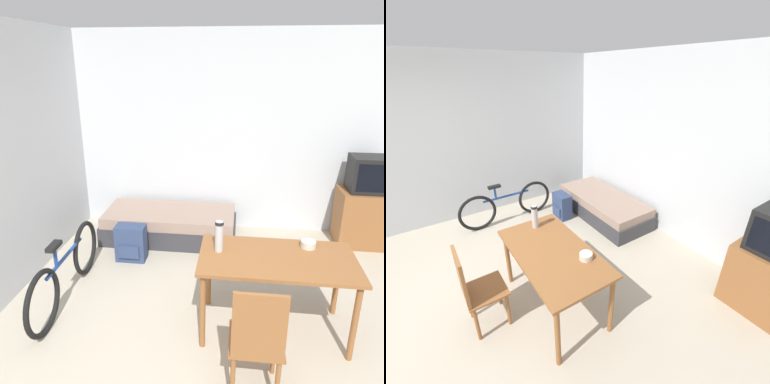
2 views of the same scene
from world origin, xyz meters
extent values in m
cube|color=silver|center=(0.00, 3.36, 1.35)|extent=(5.27, 0.06, 2.70)
cube|color=silver|center=(-2.17, 1.66, 1.35)|extent=(0.06, 4.33, 2.70)
cube|color=#333338|center=(-0.79, 2.84, 0.13)|extent=(1.77, 0.81, 0.25)
cube|color=gray|center=(-0.79, 2.84, 0.32)|extent=(1.72, 0.79, 0.14)
cube|color=brown|center=(1.72, 3.00, 0.37)|extent=(0.61, 0.49, 0.74)
cube|color=black|center=(1.72, 3.00, 0.96)|extent=(0.44, 0.38, 0.45)
cube|color=black|center=(1.72, 2.81, 0.96)|extent=(0.36, 0.01, 0.35)
cube|color=brown|center=(0.46, 1.15, 0.72)|extent=(1.33, 0.72, 0.03)
cylinder|color=brown|center=(-0.14, 0.85, 0.35)|extent=(0.05, 0.05, 0.71)
cylinder|color=brown|center=(1.07, 0.85, 0.35)|extent=(0.05, 0.05, 0.71)
cylinder|color=brown|center=(-0.14, 1.44, 0.35)|extent=(0.05, 0.05, 0.71)
cylinder|color=brown|center=(1.07, 1.44, 0.35)|extent=(0.05, 0.05, 0.71)
cube|color=brown|center=(0.28, 0.47, 0.43)|extent=(0.39, 0.39, 0.02)
cube|color=brown|center=(0.28, 0.29, 0.69)|extent=(0.36, 0.03, 0.50)
cylinder|color=brown|center=(0.44, 0.63, 0.21)|extent=(0.04, 0.04, 0.42)
cylinder|color=brown|center=(0.13, 0.62, 0.21)|extent=(0.04, 0.04, 0.42)
cylinder|color=brown|center=(0.44, 0.32, 0.21)|extent=(0.04, 0.04, 0.42)
cylinder|color=brown|center=(0.13, 0.32, 0.21)|extent=(0.04, 0.04, 0.42)
torus|color=black|center=(-1.58, 1.86, 0.30)|extent=(0.07, 0.61, 0.61)
torus|color=black|center=(-1.55, 0.84, 0.30)|extent=(0.07, 0.61, 0.61)
cylinder|color=navy|center=(-1.57, 1.35, 0.47)|extent=(0.06, 0.80, 0.04)
cylinder|color=navy|center=(-1.56, 1.17, 0.57)|extent=(0.04, 0.04, 0.20)
cube|color=black|center=(-1.56, 1.17, 0.69)|extent=(0.09, 0.20, 0.04)
cylinder|color=#B7B7BC|center=(-0.04, 1.19, 0.88)|extent=(0.07, 0.07, 0.28)
cylinder|color=black|center=(-0.04, 1.19, 1.01)|extent=(0.08, 0.08, 0.03)
cylinder|color=beige|center=(0.75, 1.36, 0.77)|extent=(0.13, 0.13, 0.06)
cube|color=navy|center=(-1.15, 2.19, 0.22)|extent=(0.36, 0.20, 0.45)
cube|color=navy|center=(-1.15, 2.08, 0.16)|extent=(0.25, 0.03, 0.16)
camera|label=1|loc=(0.10, -1.72, 2.34)|focal=35.00mm
camera|label=2|loc=(2.36, 0.19, 2.41)|focal=24.00mm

